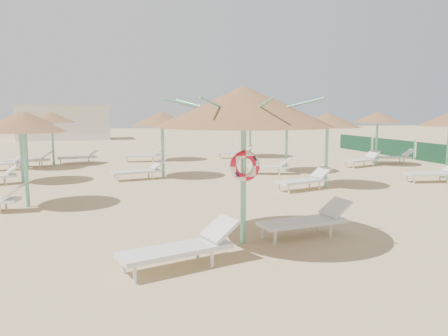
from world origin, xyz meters
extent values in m
plane|color=tan|center=(0.00, 0.00, 0.00)|extent=(120.00, 120.00, 0.00)
cylinder|color=#6FC1A4|center=(0.05, -0.05, 1.33)|extent=(0.11, 0.11, 2.67)
cone|color=#98673D|center=(0.05, -0.05, 2.79)|extent=(3.56, 3.56, 0.80)
cylinder|color=#6FC1A4|center=(0.05, -0.05, 2.52)|extent=(0.20, 0.20, 0.12)
cylinder|color=#6FC1A4|center=(0.87, -0.05, 2.75)|extent=(1.61, 0.04, 0.40)
cylinder|color=#6FC1A4|center=(0.63, 0.53, 2.75)|extent=(1.17, 1.17, 0.40)
cylinder|color=#6FC1A4|center=(0.05, 0.77, 2.75)|extent=(0.04, 1.61, 0.40)
cylinder|color=#6FC1A4|center=(-0.53, 0.53, 2.75)|extent=(1.17, 1.17, 0.40)
cylinder|color=#6FC1A4|center=(-0.77, -0.05, 2.75)|extent=(1.61, 0.04, 0.40)
cylinder|color=#6FC1A4|center=(-0.53, -0.63, 2.75)|extent=(1.17, 1.17, 0.40)
cylinder|color=#6FC1A4|center=(0.05, -0.87, 2.75)|extent=(0.04, 1.61, 0.40)
cylinder|color=#6FC1A4|center=(0.63, -0.63, 2.75)|extent=(1.17, 1.17, 0.40)
torus|color=red|center=(0.05, -0.15, 1.61)|extent=(0.62, 0.15, 0.62)
cylinder|color=silver|center=(-2.24, -1.62, 0.15)|extent=(0.06, 0.06, 0.29)
cylinder|color=silver|center=(-2.39, -1.12, 0.15)|extent=(0.06, 0.06, 0.29)
cylinder|color=silver|center=(-0.89, -1.22, 0.15)|extent=(0.06, 0.06, 0.29)
cylinder|color=silver|center=(-1.04, -0.72, 0.15)|extent=(0.06, 0.06, 0.29)
cube|color=silver|center=(-1.52, -1.13, 0.33)|extent=(2.08, 1.18, 0.08)
cube|color=silver|center=(-0.67, -0.88, 0.58)|extent=(0.66, 0.74, 0.38)
cylinder|color=silver|center=(0.66, -0.30, 0.14)|extent=(0.06, 0.06, 0.28)
cylinder|color=silver|center=(0.59, 0.20, 0.14)|extent=(0.06, 0.06, 0.28)
cylinder|color=silver|center=(2.01, -0.12, 0.14)|extent=(0.06, 0.06, 0.28)
cylinder|color=silver|center=(1.94, 0.38, 0.14)|extent=(0.06, 0.06, 0.28)
cube|color=silver|center=(1.43, 0.06, 0.32)|extent=(1.99, 0.88, 0.08)
cube|color=silver|center=(2.28, 0.17, 0.57)|extent=(0.57, 0.67, 0.37)
cylinder|color=#6FC1A4|center=(-4.75, 4.79, 1.15)|extent=(0.11, 0.11, 2.30)
cone|color=#98673D|center=(-4.75, 4.79, 2.38)|extent=(2.31, 2.31, 0.52)
cylinder|color=#6FC1A4|center=(-4.75, 4.79, 2.15)|extent=(0.20, 0.20, 0.12)
cylinder|color=silver|center=(-5.27, 4.57, 0.14)|extent=(0.06, 0.06, 0.28)
cube|color=silver|center=(-5.00, 4.28, 0.56)|extent=(0.56, 0.66, 0.36)
cylinder|color=#6FC1A4|center=(-5.62, 9.44, 1.15)|extent=(0.11, 0.11, 2.30)
cone|color=#98673D|center=(-5.62, 9.44, 2.38)|extent=(2.36, 2.36, 0.53)
cylinder|color=#6FC1A4|center=(-5.62, 9.44, 2.15)|extent=(0.20, 0.20, 0.12)
cylinder|color=silver|center=(-6.12, 8.95, 0.14)|extent=(0.06, 0.06, 0.28)
cylinder|color=silver|center=(-6.27, 9.43, 0.14)|extent=(0.06, 0.06, 0.28)
cube|color=silver|center=(-5.91, 9.28, 0.56)|extent=(0.64, 0.71, 0.36)
cylinder|color=#6FC1A4|center=(-5.05, 14.78, 1.15)|extent=(0.11, 0.11, 2.30)
cone|color=#98673D|center=(-5.05, 14.78, 2.38)|extent=(2.30, 2.30, 0.52)
cylinder|color=#6FC1A4|center=(-5.05, 14.78, 2.15)|extent=(0.20, 0.20, 0.12)
cylinder|color=silver|center=(-6.97, 14.20, 0.14)|extent=(0.06, 0.06, 0.28)
cylinder|color=silver|center=(-6.93, 14.70, 0.14)|extent=(0.06, 0.06, 0.28)
cylinder|color=silver|center=(-5.63, 14.08, 0.14)|extent=(0.06, 0.06, 0.28)
cylinder|color=silver|center=(-5.58, 14.58, 0.14)|extent=(0.06, 0.06, 0.28)
cube|color=silver|center=(-6.15, 14.38, 0.32)|extent=(1.95, 0.78, 0.08)
cube|color=silver|center=(-5.31, 14.31, 0.56)|extent=(0.53, 0.64, 0.36)
cylinder|color=silver|center=(-4.73, 14.76, 0.14)|extent=(0.06, 0.06, 0.28)
cylinder|color=silver|center=(-4.77, 15.26, 0.14)|extent=(0.06, 0.06, 0.28)
cylinder|color=silver|center=(-3.38, 14.88, 0.14)|extent=(0.06, 0.06, 0.28)
cylinder|color=silver|center=(-3.43, 15.37, 0.14)|extent=(0.06, 0.06, 0.28)
cube|color=silver|center=(-3.95, 15.08, 0.32)|extent=(1.95, 0.78, 0.08)
cube|color=silver|center=(-3.11, 15.15, 0.56)|extent=(0.53, 0.64, 0.36)
cylinder|color=#6FC1A4|center=(-0.32, 9.32, 1.15)|extent=(0.11, 0.11, 2.30)
cone|color=#98673D|center=(-0.32, 9.32, 2.38)|extent=(2.50, 2.50, 0.56)
cylinder|color=#6FC1A4|center=(-0.32, 9.32, 2.15)|extent=(0.20, 0.20, 0.12)
cylinder|color=silver|center=(-2.16, 8.53, 0.14)|extent=(0.06, 0.06, 0.28)
cylinder|color=silver|center=(-2.25, 9.02, 0.14)|extent=(0.06, 0.06, 0.28)
cylinder|color=silver|center=(-0.83, 8.78, 0.14)|extent=(0.06, 0.06, 0.28)
cylinder|color=silver|center=(-0.93, 9.27, 0.14)|extent=(0.06, 0.06, 0.28)
cube|color=silver|center=(-1.42, 8.92, 0.32)|extent=(1.98, 0.97, 0.08)
cube|color=silver|center=(-0.58, 9.09, 0.56)|extent=(0.59, 0.68, 0.36)
cylinder|color=#6FC1A4|center=(0.45, 15.46, 1.15)|extent=(0.11, 0.11, 2.30)
cone|color=#98673D|center=(0.45, 15.46, 2.38)|extent=(2.34, 2.34, 0.53)
cylinder|color=#6FC1A4|center=(0.45, 15.46, 2.15)|extent=(0.20, 0.20, 0.12)
cylinder|color=silver|center=(-1.47, 14.88, 0.14)|extent=(0.06, 0.06, 0.28)
cylinder|color=silver|center=(-1.43, 15.38, 0.14)|extent=(0.06, 0.06, 0.28)
cylinder|color=silver|center=(-0.12, 14.76, 0.14)|extent=(0.06, 0.06, 0.28)
cylinder|color=silver|center=(-0.08, 15.26, 0.14)|extent=(0.06, 0.06, 0.28)
cube|color=silver|center=(-0.65, 15.06, 0.32)|extent=(1.95, 0.79, 0.08)
cube|color=silver|center=(0.20, 14.98, 0.56)|extent=(0.54, 0.64, 0.36)
cylinder|color=#6FC1A4|center=(4.96, 5.52, 1.15)|extent=(0.11, 0.11, 2.30)
cone|color=#98673D|center=(4.96, 5.52, 2.38)|extent=(2.30, 2.30, 0.52)
cylinder|color=#6FC1A4|center=(4.96, 5.52, 2.15)|extent=(0.20, 0.20, 0.12)
cylinder|color=silver|center=(3.16, 4.66, 0.14)|extent=(0.06, 0.06, 0.28)
cylinder|color=silver|center=(3.02, 5.14, 0.14)|extent=(0.06, 0.06, 0.28)
cylinder|color=silver|center=(4.46, 5.02, 0.14)|extent=(0.06, 0.06, 0.28)
cylinder|color=silver|center=(4.32, 5.50, 0.14)|extent=(0.06, 0.06, 0.28)
cube|color=silver|center=(3.86, 5.12, 0.32)|extent=(2.00, 1.11, 0.08)
cube|color=silver|center=(4.68, 5.34, 0.56)|extent=(0.63, 0.71, 0.36)
cylinder|color=#6FC1A4|center=(5.13, 9.40, 1.15)|extent=(0.11, 0.11, 2.30)
cone|color=#98673D|center=(5.13, 9.40, 2.38)|extent=(2.39, 2.39, 0.54)
cylinder|color=#6FC1A4|center=(5.13, 9.40, 2.15)|extent=(0.20, 0.20, 0.12)
cylinder|color=silver|center=(3.19, 9.02, 0.14)|extent=(0.06, 0.06, 0.28)
cylinder|color=silver|center=(3.35, 9.50, 0.14)|extent=(0.06, 0.06, 0.28)
cylinder|color=silver|center=(4.47, 8.59, 0.14)|extent=(0.06, 0.06, 0.28)
cylinder|color=silver|center=(4.63, 9.06, 0.14)|extent=(0.06, 0.06, 0.28)
cube|color=silver|center=(4.03, 9.00, 0.32)|extent=(2.00, 1.20, 0.08)
cube|color=silver|center=(4.83, 8.73, 0.56)|extent=(0.65, 0.72, 0.36)
cylinder|color=#6FC1A4|center=(5.62, 15.76, 1.15)|extent=(0.11, 0.11, 2.30)
cone|color=#98673D|center=(5.62, 15.76, 2.39)|extent=(2.67, 2.67, 0.60)
cylinder|color=#6FC1A4|center=(5.62, 15.76, 2.15)|extent=(0.20, 0.20, 0.12)
cylinder|color=silver|center=(3.69, 15.24, 0.14)|extent=(0.06, 0.06, 0.28)
cylinder|color=silver|center=(3.77, 15.73, 0.14)|extent=(0.06, 0.06, 0.28)
cylinder|color=silver|center=(5.03, 15.03, 0.14)|extent=(0.06, 0.06, 0.28)
cylinder|color=silver|center=(5.11, 15.52, 0.14)|extent=(0.06, 0.06, 0.28)
cube|color=silver|center=(4.52, 15.36, 0.32)|extent=(1.97, 0.91, 0.08)
cube|color=silver|center=(5.36, 15.23, 0.56)|extent=(0.57, 0.67, 0.36)
cylinder|color=#6FC1A4|center=(10.38, 5.74, 1.15)|extent=(0.11, 0.11, 2.30)
cylinder|color=silver|center=(8.45, 5.22, 0.14)|extent=(0.06, 0.06, 0.28)
cylinder|color=silver|center=(8.53, 5.71, 0.14)|extent=(0.06, 0.06, 0.28)
cylinder|color=silver|center=(9.78, 5.01, 0.14)|extent=(0.06, 0.06, 0.28)
cylinder|color=silver|center=(9.86, 5.50, 0.14)|extent=(0.06, 0.06, 0.28)
cube|color=silver|center=(9.28, 5.34, 0.32)|extent=(1.97, 0.91, 0.08)
cylinder|color=#6FC1A4|center=(10.45, 10.50, 1.15)|extent=(0.11, 0.11, 2.30)
cone|color=#98673D|center=(10.45, 10.50, 2.38)|extent=(2.39, 2.39, 0.54)
cylinder|color=#6FC1A4|center=(10.45, 10.50, 2.15)|extent=(0.20, 0.20, 0.12)
cylinder|color=silver|center=(8.66, 9.62, 0.14)|extent=(0.06, 0.06, 0.28)
cylinder|color=silver|center=(8.51, 10.10, 0.14)|extent=(0.06, 0.06, 0.28)
cylinder|color=silver|center=(9.95, 10.03, 0.14)|extent=(0.06, 0.06, 0.28)
cylinder|color=silver|center=(9.80, 10.51, 0.14)|extent=(0.06, 0.06, 0.28)
cube|color=silver|center=(9.35, 10.10, 0.32)|extent=(2.00, 1.17, 0.08)
cube|color=silver|center=(10.16, 10.36, 0.56)|extent=(0.64, 0.72, 0.36)
cylinder|color=silver|center=(10.71, 10.81, 0.14)|extent=(0.06, 0.06, 0.28)
cylinder|color=silver|center=(10.86, 11.28, 0.14)|extent=(0.06, 0.06, 0.28)
cylinder|color=silver|center=(12.00, 10.40, 0.14)|extent=(0.06, 0.06, 0.28)
cylinder|color=silver|center=(12.15, 10.87, 0.14)|extent=(0.06, 0.06, 0.28)
cube|color=silver|center=(11.55, 10.80, 0.32)|extent=(2.00, 1.17, 0.08)
cube|color=silver|center=(12.36, 10.54, 0.56)|extent=(0.64, 0.72, 0.36)
cylinder|color=#6FC1A4|center=(-6.09, 13.65, 1.15)|extent=(0.11, 0.11, 2.30)
cone|color=#98673D|center=(-6.09, 13.65, 2.39)|extent=(2.54, 2.54, 0.57)
cylinder|color=#6FC1A4|center=(-6.09, 13.65, 2.15)|extent=(0.20, 0.20, 0.12)
cylinder|color=silver|center=(-6.60, 13.13, 0.14)|extent=(0.06, 0.06, 0.28)
cylinder|color=silver|center=(-6.71, 13.61, 0.14)|extent=(0.06, 0.06, 0.28)
cube|color=silver|center=(-7.19, 13.25, 0.32)|extent=(1.99, 1.03, 0.08)
cube|color=silver|center=(-6.36, 13.44, 0.56)|extent=(0.61, 0.69, 0.36)
cube|color=silver|center=(-6.00, 35.00, 1.50)|extent=(8.00, 4.00, 3.00)
cube|color=beige|center=(-6.00, 35.00, 3.12)|extent=(8.40, 4.40, 0.25)
cube|color=#1B532D|center=(14.00, 10.00, 0.50)|extent=(0.08, 3.80, 1.00)
cube|color=#1B532D|center=(14.00, 14.00, 0.50)|extent=(0.08, 3.80, 1.00)
cylinder|color=#6FC1A4|center=(14.00, 12.10, 0.55)|extent=(0.08, 0.08, 1.10)
cube|color=#1B532D|center=(14.00, 18.00, 0.50)|extent=(0.08, 3.80, 1.00)
cylinder|color=#6FC1A4|center=(14.00, 16.10, 0.55)|extent=(0.08, 0.08, 1.10)
camera|label=1|loc=(-2.65, -8.31, 2.71)|focal=35.00mm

